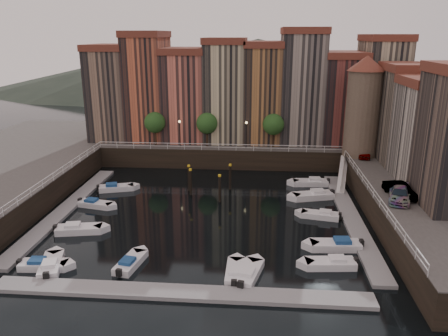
# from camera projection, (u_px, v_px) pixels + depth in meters

# --- Properties ---
(ground) EXTENTS (200.00, 200.00, 0.00)m
(ground) POSITION_uv_depth(u_px,v_px,m) (206.00, 211.00, 50.30)
(ground) COLOR black
(ground) RESTS_ON ground
(quay_far) EXTENTS (80.00, 20.00, 3.00)m
(quay_far) POSITION_uv_depth(u_px,v_px,m) (224.00, 144.00, 74.64)
(quay_far) COLOR black
(quay_far) RESTS_ON ground
(dock_left) EXTENTS (2.00, 28.00, 0.35)m
(dock_left) POSITION_uv_depth(u_px,v_px,m) (66.00, 208.00, 50.55)
(dock_left) COLOR gray
(dock_left) RESTS_ON ground
(dock_right) EXTENTS (2.00, 28.00, 0.35)m
(dock_right) POSITION_uv_depth(u_px,v_px,m) (351.00, 217.00, 48.05)
(dock_right) COLOR gray
(dock_right) RESTS_ON ground
(dock_near) EXTENTS (30.00, 2.00, 0.35)m
(dock_near) POSITION_uv_depth(u_px,v_px,m) (180.00, 293.00, 34.06)
(dock_near) COLOR gray
(dock_near) RESTS_ON ground
(mountains) EXTENTS (145.00, 100.00, 18.00)m
(mountains) POSITION_uv_depth(u_px,v_px,m) (248.00, 69.00, 152.66)
(mountains) COLOR #2D382D
(mountains) RESTS_ON ground
(far_terrace) EXTENTS (48.70, 10.30, 17.50)m
(far_terrace) POSITION_uv_depth(u_px,v_px,m) (244.00, 90.00, 69.22)
(far_terrace) COLOR #7E6450
(far_terrace) RESTS_ON quay_far
(right_terrace) EXTENTS (9.30, 24.30, 14.00)m
(right_terrace) POSITION_uv_depth(u_px,v_px,m) (443.00, 126.00, 49.07)
(right_terrace) COLOR #706455
(right_terrace) RESTS_ON quay_right
(corner_tower) EXTENTS (5.20, 5.20, 13.80)m
(corner_tower) POSITION_uv_depth(u_px,v_px,m) (363.00, 105.00, 59.58)
(corner_tower) COLOR #6B5B4C
(corner_tower) RESTS_ON quay_right
(promenade_trees) EXTENTS (21.20, 3.20, 5.20)m
(promenade_trees) POSITION_uv_depth(u_px,v_px,m) (211.00, 124.00, 65.82)
(promenade_trees) COLOR black
(promenade_trees) RESTS_ON quay_far
(street_lamps) EXTENTS (10.36, 0.36, 4.18)m
(street_lamps) POSITION_uv_depth(u_px,v_px,m) (213.00, 129.00, 65.04)
(street_lamps) COLOR black
(street_lamps) RESTS_ON quay_far
(railings) EXTENTS (36.08, 34.04, 0.52)m
(railings) POSITION_uv_depth(u_px,v_px,m) (210.00, 167.00, 53.85)
(railings) COLOR white
(railings) RESTS_ON ground
(gangway) EXTENTS (2.78, 8.32, 3.73)m
(gangway) POSITION_uv_depth(u_px,v_px,m) (343.00, 172.00, 57.95)
(gangway) COLOR white
(gangway) RESTS_ON ground
(mooring_pilings) EXTENTS (5.62, 4.86, 3.78)m
(mooring_pilings) POSITION_uv_depth(u_px,v_px,m) (207.00, 182.00, 55.08)
(mooring_pilings) COLOR black
(mooring_pilings) RESTS_ON ground
(boat_left_0) EXTENTS (4.37, 1.84, 0.99)m
(boat_left_0) POSITION_uv_depth(u_px,v_px,m) (43.00, 265.00, 37.83)
(boat_left_0) COLOR silver
(boat_left_0) RESTS_ON ground
(boat_left_1) EXTENTS (4.94, 2.56, 1.11)m
(boat_left_1) POSITION_uv_depth(u_px,v_px,m) (78.00, 229.00, 44.67)
(boat_left_1) COLOR silver
(boat_left_1) RESTS_ON ground
(boat_left_2) EXTENTS (4.47, 2.42, 1.00)m
(boat_left_2) POSITION_uv_depth(u_px,v_px,m) (95.00, 204.00, 51.40)
(boat_left_2) COLOR silver
(boat_left_2) RESTS_ON ground
(boat_left_4) EXTENTS (4.76, 2.91, 1.07)m
(boat_left_4) POSITION_uv_depth(u_px,v_px,m) (115.00, 188.00, 56.75)
(boat_left_4) COLOR silver
(boat_left_4) RESTS_ON ground
(boat_right_0) EXTENTS (4.67, 2.07, 1.06)m
(boat_right_0) POSITION_uv_depth(u_px,v_px,m) (331.00, 263.00, 38.03)
(boat_right_0) COLOR silver
(boat_right_0) RESTS_ON ground
(boat_right_1) EXTENTS (5.04, 2.12, 1.14)m
(boat_right_1) POSITION_uv_depth(u_px,v_px,m) (337.00, 245.00, 41.26)
(boat_right_1) COLOR silver
(boat_right_1) RESTS_ON ground
(boat_right_2) EXTENTS (4.44, 2.34, 1.00)m
(boat_right_2) POSITION_uv_depth(u_px,v_px,m) (321.00, 215.00, 48.25)
(boat_right_2) COLOR silver
(boat_right_2) RESTS_ON ground
(boat_right_3) EXTENTS (5.34, 3.14, 1.20)m
(boat_right_3) POSITION_uv_depth(u_px,v_px,m) (314.00, 195.00, 53.91)
(boat_right_3) COLOR silver
(boat_right_3) RESTS_ON ground
(boat_right_4) EXTENTS (4.95, 2.07, 1.12)m
(boat_right_4) POSITION_uv_depth(u_px,v_px,m) (311.00, 182.00, 58.74)
(boat_right_4) COLOR silver
(boat_right_4) RESTS_ON ground
(boat_near_0) EXTENTS (2.78, 4.68, 1.05)m
(boat_near_0) POSITION_uv_depth(u_px,v_px,m) (51.00, 265.00, 37.74)
(boat_near_0) COLOR silver
(boat_near_0) RESTS_ON ground
(boat_near_1) EXTENTS (2.26, 4.41, 0.99)m
(boat_near_1) POSITION_uv_depth(u_px,v_px,m) (130.00, 263.00, 38.17)
(boat_near_1) COLOR silver
(boat_near_1) RESTS_ON ground
(boat_near_2) EXTENTS (1.58, 4.33, 1.00)m
(boat_near_2) POSITION_uv_depth(u_px,v_px,m) (235.00, 272.00, 36.65)
(boat_near_2) COLOR silver
(boat_near_2) RESTS_ON ground
(boat_near_3) EXTENTS (2.70, 4.72, 1.06)m
(boat_near_3) POSITION_uv_depth(u_px,v_px,m) (248.00, 274.00, 36.40)
(boat_near_3) COLOR silver
(boat_near_3) RESTS_ON ground
(car_a) EXTENTS (2.53, 4.08, 1.30)m
(car_a) POSITION_uv_depth(u_px,v_px,m) (365.00, 154.00, 60.32)
(car_a) COLOR gray
(car_a) RESTS_ON quay_right
(car_b) EXTENTS (2.69, 4.77, 1.49)m
(car_b) POSITION_uv_depth(u_px,v_px,m) (400.00, 191.00, 45.78)
(car_b) COLOR gray
(car_b) RESTS_ON quay_right
(car_c) EXTENTS (3.32, 5.26, 1.42)m
(car_c) POSITION_uv_depth(u_px,v_px,m) (399.00, 195.00, 44.63)
(car_c) COLOR gray
(car_c) RESTS_ON quay_right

